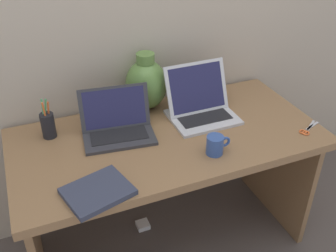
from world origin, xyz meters
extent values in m
plane|color=#564C47|center=(0.00, 0.00, 0.00)|extent=(6.00, 6.00, 0.00)
cube|color=#BCAD99|center=(0.00, 0.38, 1.20)|extent=(4.40, 0.04, 2.40)
cube|color=olive|center=(0.00, 0.00, 0.68)|extent=(1.41, 0.69, 0.04)
cube|color=olive|center=(-0.66, 0.00, 0.33)|extent=(0.03, 0.58, 0.66)
cube|color=olive|center=(0.66, 0.00, 0.33)|extent=(0.03, 0.58, 0.66)
cube|color=#333338|center=(-0.21, 0.07, 0.71)|extent=(0.34, 0.25, 0.01)
cube|color=black|center=(-0.21, 0.07, 0.72)|extent=(0.27, 0.16, 0.00)
cube|color=#333338|center=(-0.20, 0.15, 0.82)|extent=(0.32, 0.10, 0.19)
cube|color=#23234C|center=(-0.20, 0.15, 0.82)|extent=(0.28, 0.09, 0.17)
cube|color=silver|center=(0.21, 0.07, 0.71)|extent=(0.31, 0.25, 0.01)
cube|color=black|center=(0.21, 0.07, 0.72)|extent=(0.25, 0.15, 0.00)
cube|color=silver|center=(0.21, 0.15, 0.83)|extent=(0.31, 0.11, 0.23)
cube|color=#23234C|center=(0.21, 0.15, 0.83)|extent=(0.28, 0.09, 0.21)
ellipsoid|color=#5B843D|center=(0.00, 0.28, 0.83)|extent=(0.21, 0.21, 0.25)
cylinder|color=#5B843D|center=(0.00, 0.28, 0.97)|extent=(0.09, 0.09, 0.05)
cube|color=#33384C|center=(-0.39, -0.26, 0.72)|extent=(0.28, 0.25, 0.02)
cylinder|color=#335199|center=(0.13, -0.20, 0.75)|extent=(0.07, 0.07, 0.08)
torus|color=#335199|center=(0.18, -0.20, 0.75)|extent=(0.05, 0.01, 0.05)
cylinder|color=black|center=(-0.50, 0.20, 0.76)|extent=(0.06, 0.06, 0.12)
cylinder|color=orange|center=(-0.50, 0.18, 0.81)|extent=(0.01, 0.01, 0.15)
cylinder|color=orange|center=(-0.49, 0.20, 0.81)|extent=(0.02, 0.03, 0.14)
cylinder|color=#4CA566|center=(-0.50, 0.21, 0.81)|extent=(0.04, 0.01, 0.15)
cylinder|color=#4CA566|center=(-0.51, 0.20, 0.82)|extent=(0.02, 0.02, 0.15)
cube|color=#B7B7BC|center=(0.66, -0.19, 0.71)|extent=(0.09, 0.07, 0.00)
cube|color=#B7B7BC|center=(0.66, -0.19, 0.71)|extent=(0.10, 0.04, 0.00)
torus|color=orange|center=(0.59, -0.23, 0.71)|extent=(0.03, 0.03, 0.01)
torus|color=orange|center=(0.58, -0.22, 0.71)|extent=(0.03, 0.03, 0.01)
cube|color=white|center=(-0.10, 0.15, 0.01)|extent=(0.07, 0.07, 0.03)
camera|label=1|loc=(-0.57, -1.37, 1.71)|focal=42.01mm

